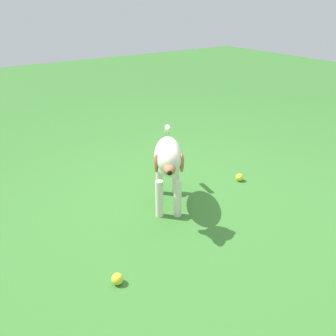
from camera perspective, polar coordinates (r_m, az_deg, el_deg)
ground at (r=2.67m, az=1.63°, el=-7.01°), size 14.00×14.00×0.00m
dog at (r=2.56m, az=0.02°, el=1.23°), size 0.74×0.51×0.58m
tennis_ball_0 at (r=2.09m, az=-7.90°, el=-16.73°), size 0.07×0.07×0.07m
tennis_ball_1 at (r=3.15m, az=11.08°, el=-1.43°), size 0.07×0.07×0.07m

